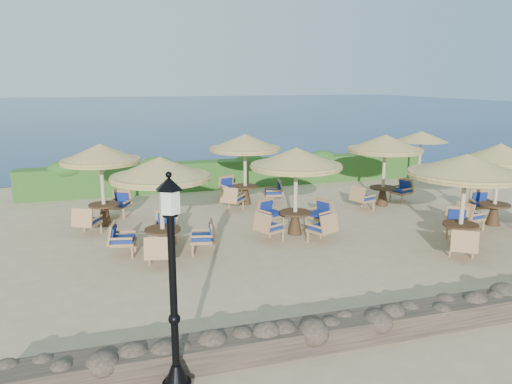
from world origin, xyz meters
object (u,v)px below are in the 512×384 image
object	(u,v)px
cafe_set_3	(101,166)
cafe_set_5	(385,153)
cafe_set_1	(296,176)
extra_parasol	(421,136)
cafe_set_4	(245,155)
cafe_set_0	(161,190)
cafe_set_6	(498,170)
cafe_set_2	(465,176)
lamp_post	(173,296)

from	to	relation	value
cafe_set_3	cafe_set_5	bearing A→B (deg)	-2.20
cafe_set_1	extra_parasol	bearing A→B (deg)	32.95
cafe_set_5	cafe_set_4	bearing A→B (deg)	160.05
cafe_set_3	cafe_set_4	size ratio (longest dim) A/B	1.01
cafe_set_0	cafe_set_4	xyz separation A→B (m)	(3.65, 4.66, 0.10)
extra_parasol	cafe_set_4	bearing A→B (deg)	-172.59
cafe_set_1	cafe_set_3	size ratio (longest dim) A/B	1.02
extra_parasol	cafe_set_6	size ratio (longest dim) A/B	0.88
cafe_set_5	extra_parasol	bearing A→B (deg)	38.66
cafe_set_2	cafe_set_3	bearing A→B (deg)	150.70
cafe_set_2	cafe_set_5	distance (m)	4.93
extra_parasol	cafe_set_2	world-z (taller)	cafe_set_2
lamp_post	cafe_set_0	size ratio (longest dim) A/B	1.15
cafe_set_5	cafe_set_6	distance (m)	3.92
cafe_set_4	cafe_set_6	distance (m)	8.57
cafe_set_1	cafe_set_2	xyz separation A→B (m)	(3.90, -2.57, 0.25)
cafe_set_1	cafe_set_6	xyz separation A→B (m)	(6.49, -1.00, -0.01)
cafe_set_3	cafe_set_6	size ratio (longest dim) A/B	1.02
cafe_set_2	cafe_set_3	xyz separation A→B (m)	(-9.42, 5.29, -0.11)
cafe_set_0	cafe_set_1	bearing A→B (deg)	8.16
cafe_set_3	cafe_set_0	bearing A→B (deg)	-65.94
cafe_set_1	cafe_set_4	xyz separation A→B (m)	(-0.40, 4.08, 0.06)
extra_parasol	cafe_set_5	size ratio (longest dim) A/B	0.84
cafe_set_1	cafe_set_3	xyz separation A→B (m)	(-5.52, 2.71, 0.13)
cafe_set_2	cafe_set_3	world-z (taller)	same
cafe_set_3	lamp_post	bearing A→B (deg)	-84.60
cafe_set_4	cafe_set_0	bearing A→B (deg)	-128.05
cafe_set_1	cafe_set_4	distance (m)	4.10
cafe_set_6	cafe_set_2	bearing A→B (deg)	-148.72
cafe_set_0	cafe_set_5	world-z (taller)	same
cafe_set_2	cafe_set_4	world-z (taller)	same
cafe_set_2	cafe_set_6	distance (m)	3.05
lamp_post	extra_parasol	xyz separation A→B (m)	(12.60, 12.00, 0.62)
cafe_set_4	cafe_set_5	world-z (taller)	same
lamp_post	cafe_set_2	distance (m)	9.54
cafe_set_5	cafe_set_3	bearing A→B (deg)	177.80
lamp_post	cafe_set_3	distance (m)	9.59
cafe_set_3	cafe_set_5	size ratio (longest dim) A/B	0.97
extra_parasol	cafe_set_0	size ratio (longest dim) A/B	0.83
cafe_set_2	cafe_set_4	size ratio (longest dim) A/B	1.12
cafe_set_3	cafe_set_6	bearing A→B (deg)	-17.17
extra_parasol	cafe_set_4	size ratio (longest dim) A/B	0.87
lamp_post	cafe_set_4	world-z (taller)	lamp_post
cafe_set_3	cafe_set_5	distance (m)	9.96
cafe_set_2	cafe_set_4	xyz separation A→B (m)	(-4.30, 6.66, -0.18)
cafe_set_1	cafe_set_0	bearing A→B (deg)	-171.84
extra_parasol	cafe_set_3	world-z (taller)	cafe_set_3
cafe_set_1	cafe_set_6	bearing A→B (deg)	-8.74
cafe_set_0	cafe_set_1	distance (m)	4.09
extra_parasol	cafe_set_1	bearing A→B (deg)	-147.05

